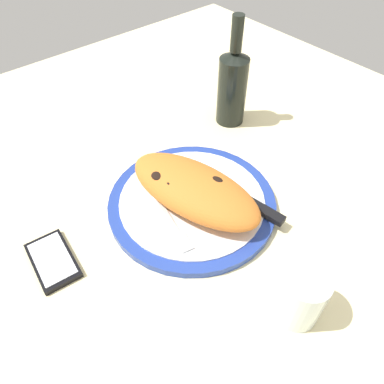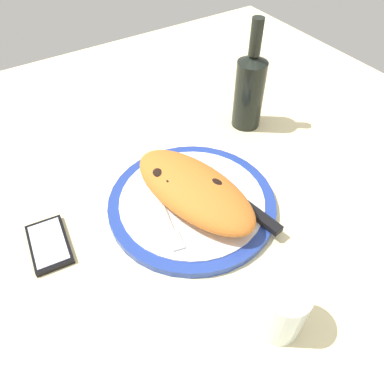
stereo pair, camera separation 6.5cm
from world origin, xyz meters
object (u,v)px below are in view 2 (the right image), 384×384
Objects in this scene: knife at (247,207)px; wine_bottle at (250,89)px; plate at (192,202)px; smartphone at (49,244)px; fork at (168,221)px; calzone at (194,189)px; water_glass at (281,311)px.

knife is 0.90× the size of wine_bottle.
smartphone is (-5.64, -26.63, -0.34)cm from plate.
knife is at bearing 68.96° from fork.
smartphone is (-7.89, -19.92, -1.51)cm from fork.
calzone reaches higher than fork.
plate is 31.21cm from wine_bottle.
water_glass is (32.66, 24.56, 3.62)cm from smartphone.
water_glass is at bearing -32.94° from wine_bottle.
plate is 4.25cm from calzone.
knife is at bearing 46.12° from calzone.
smartphone is (-13.28, -33.94, -1.80)cm from knife.
water_glass is at bearing -25.83° from knife.
water_glass is (27.03, -2.06, 3.28)cm from plate.
plate is 2.74× the size of smartphone.
calzone is (0.59, -0.02, 4.21)cm from plate.
fork is 15.03cm from knife.
fork is (1.66, -6.68, -3.04)cm from calzone.
knife is 36.50cm from smartphone.
smartphone is at bearing -111.37° from knife.
water_glass is 0.38× the size of wine_bottle.
water_glass is at bearing -4.37° from plate.
calzone is 1.17× the size of wine_bottle.
fork is 0.73× the size of knife.
fork is at bearing -169.39° from water_glass.
water_glass reaches higher than calzone.
calzone is 7.53cm from fork.
smartphone is 53.91cm from wine_bottle.
calzone is 3.07× the size of water_glass.
smartphone is 1.22× the size of water_glass.
knife is (5.39, 14.02, 0.29)cm from fork.
fork is at bearing -71.42° from plate.
smartphone is at bearing -101.95° from plate.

